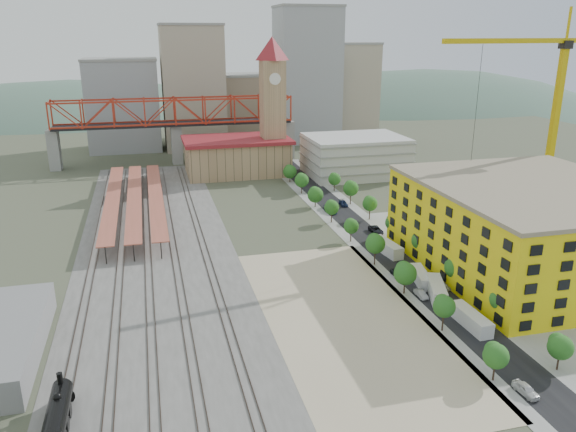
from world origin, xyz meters
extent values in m
plane|color=#474C38|center=(0.00, 0.00, 0.00)|extent=(400.00, 400.00, 0.00)
cube|color=#605E59|center=(-36.00, 17.50, 0.03)|extent=(36.00, 165.00, 0.06)
cube|color=tan|center=(-4.00, -31.50, 0.03)|extent=(28.00, 67.00, 0.06)
cube|color=black|center=(16.00, 15.00, 0.03)|extent=(12.00, 170.00, 0.06)
cube|color=gray|center=(10.50, 15.00, 0.02)|extent=(3.00, 170.00, 0.04)
cube|color=gray|center=(21.50, 15.00, 0.02)|extent=(3.00, 170.00, 0.04)
cube|color=gray|center=(45.00, -20.00, 0.03)|extent=(50.00, 90.00, 0.06)
cube|color=#382B23|center=(-50.72, 17.50, 0.15)|extent=(0.12, 160.00, 0.18)
cube|color=#382B23|center=(-49.28, 17.50, 0.15)|extent=(0.12, 160.00, 0.18)
cube|color=#382B23|center=(-44.72, 17.50, 0.15)|extent=(0.12, 160.00, 0.18)
cube|color=#382B23|center=(-43.28, 17.50, 0.15)|extent=(0.12, 160.00, 0.18)
cube|color=#382B23|center=(-38.72, 17.50, 0.15)|extent=(0.12, 160.00, 0.18)
cube|color=#382B23|center=(-37.28, 17.50, 0.15)|extent=(0.12, 160.00, 0.18)
cube|color=#382B23|center=(-32.72, 17.50, 0.15)|extent=(0.12, 160.00, 0.18)
cube|color=#382B23|center=(-31.28, 17.50, 0.15)|extent=(0.12, 160.00, 0.18)
cube|color=#382B23|center=(-25.72, 17.50, 0.15)|extent=(0.12, 160.00, 0.18)
cube|color=#382B23|center=(-24.28, 17.50, 0.15)|extent=(0.12, 160.00, 0.18)
cube|color=#B85946|center=(-47.00, 45.00, 4.00)|extent=(4.00, 80.00, 0.25)
cylinder|color=black|center=(-47.00, 45.00, 2.00)|extent=(0.24, 0.24, 4.00)
cube|color=#B85946|center=(-41.00, 45.00, 4.00)|extent=(4.00, 80.00, 0.25)
cylinder|color=black|center=(-41.00, 45.00, 2.00)|extent=(0.24, 0.24, 4.00)
cube|color=#B85946|center=(-35.00, 45.00, 4.00)|extent=(4.00, 80.00, 0.25)
cylinder|color=black|center=(-35.00, 45.00, 2.00)|extent=(0.24, 0.24, 4.00)
cube|color=tan|center=(-5.00, 82.00, 6.00)|extent=(36.00, 22.00, 12.00)
cube|color=maroon|center=(-5.00, 82.00, 12.50)|extent=(38.00, 24.00, 1.20)
cube|color=tan|center=(8.00, 80.00, 20.00)|extent=(8.00, 8.00, 40.00)
pyramid|color=maroon|center=(8.00, 80.00, 48.00)|extent=(12.00, 12.00, 8.00)
cylinder|color=white|center=(8.00, 75.90, 34.00)|extent=(4.00, 0.30, 4.00)
cube|color=silver|center=(36.00, 70.00, 7.00)|extent=(34.00, 26.00, 14.00)
cube|color=gray|center=(-70.00, 105.00, 7.50)|extent=(4.00, 6.00, 15.00)
cube|color=gray|center=(20.00, 105.00, 7.50)|extent=(4.00, 6.00, 15.00)
cube|color=gray|center=(-25.00, 105.00, 7.50)|extent=(4.00, 6.00, 15.00)
cube|color=black|center=(-25.00, 105.00, 15.50)|extent=(90.00, 9.00, 1.00)
cube|color=yellow|center=(42.00, -20.00, 9.00)|extent=(44.00, 50.00, 18.00)
cube|color=gray|center=(42.00, -20.00, 18.40)|extent=(44.60, 50.60, 0.80)
cube|color=#9EA0A3|center=(-45.00, 140.00, 19.00)|extent=(30.00, 25.00, 38.00)
cube|color=#B2A58C|center=(-15.00, 135.00, 26.00)|extent=(26.00, 22.00, 52.00)
cube|color=gray|center=(12.00, 150.00, 15.00)|extent=(24.00, 24.00, 30.00)
cube|color=#9EA0A3|center=(38.00, 140.00, 30.00)|extent=(28.00, 22.00, 60.00)
cube|color=#B2A58C|center=(62.00, 145.00, 22.00)|extent=(22.00, 20.00, 44.00)
cube|color=brown|center=(-2.00, 160.00, 13.00)|extent=(20.00, 20.00, 26.00)
ellipsoid|color=#4C6B59|center=(-80.00, 260.00, -68.00)|extent=(396.00, 216.00, 180.00)
ellipsoid|color=#4C6B59|center=(40.00, 260.00, -92.00)|extent=(484.00, 264.00, 220.00)
ellipsoid|color=#4C6B59|center=(160.00, 260.00, -70.00)|extent=(418.00, 228.00, 190.00)
cylinder|color=black|center=(-50.00, -51.71, 2.64)|extent=(2.75, 13.20, 2.75)
cylinder|color=black|center=(-50.00, -46.21, 4.62)|extent=(0.77, 0.77, 1.76)
sphere|color=black|center=(-50.00, -49.51, 4.07)|extent=(1.10, 1.10, 1.10)
cone|color=black|center=(-50.00, -44.23, 0.99)|extent=(2.86, 1.76, 2.86)
cube|color=gold|center=(67.56, 8.90, 22.55)|extent=(1.60, 1.60, 45.10)
cube|color=black|center=(67.56, 8.90, 46.10)|extent=(2.51, 2.51, 2.00)
cube|color=gold|center=(48.78, 5.74, 47.10)|extent=(37.76, 7.49, 1.20)
cube|color=gold|center=(67.56, 8.90, 51.11)|extent=(0.50, 0.50, 8.02)
cube|color=silver|center=(16.00, -39.76, 1.37)|extent=(2.93, 10.06, 2.73)
cube|color=silver|center=(16.00, -27.65, 1.40)|extent=(6.01, 10.57, 2.81)
cube|color=silver|center=(16.00, -21.06, 1.25)|extent=(4.16, 9.43, 2.50)
cube|color=silver|center=(16.00, -4.17, 1.41)|extent=(3.99, 10.56, 2.82)
imported|color=silver|center=(13.00, -59.09, 0.74)|extent=(2.19, 4.51, 1.48)
imported|color=#9C9DA1|center=(13.00, -27.27, 0.65)|extent=(1.39, 3.95, 1.30)
imported|color=black|center=(13.00, -17.35, 0.67)|extent=(2.36, 4.89, 1.34)
imported|color=navy|center=(13.00, 28.43, 0.80)|extent=(2.78, 5.72, 1.60)
imported|color=silver|center=(19.00, -24.79, 0.65)|extent=(2.04, 4.00, 1.30)
imported|color=#AAA9AE|center=(19.00, -21.10, 0.67)|extent=(1.94, 4.24, 1.35)
imported|color=black|center=(19.00, 9.38, 0.78)|extent=(2.73, 5.70, 1.57)
imported|color=navy|center=(19.00, 34.20, 0.69)|extent=(2.23, 4.86, 1.38)
camera|label=1|loc=(-36.28, -116.47, 48.59)|focal=35.00mm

